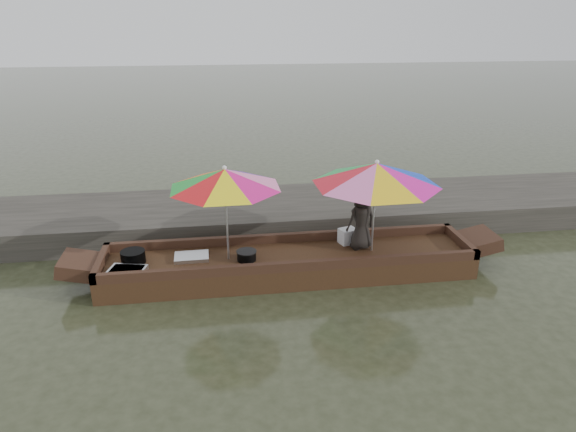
{
  "coord_description": "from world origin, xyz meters",
  "views": [
    {
      "loc": [
        -1.08,
        -7.49,
        3.99
      ],
      "look_at": [
        0.0,
        0.1,
        1.0
      ],
      "focal_mm": 32.0,
      "sensor_mm": 36.0,
      "label": 1
    }
  ],
  "objects": [
    {
      "name": "umbrella_bow",
      "position": [
        -0.98,
        0.0,
        1.12
      ],
      "size": [
        2.28,
        2.28,
        1.55
      ],
      "primitive_type": null,
      "rotation": [
        0.0,
        0.0,
        -0.38
      ],
      "color": "pink",
      "rests_on": "boat_hull"
    },
    {
      "name": "water",
      "position": [
        0.0,
        0.0,
        0.0
      ],
      "size": [
        80.0,
        80.0,
        0.0
      ],
      "primitive_type": "plane",
      "color": "#2B2F1B",
      "rests_on": "ground"
    },
    {
      "name": "umbrella_stern",
      "position": [
        1.39,
        0.0,
        1.12
      ],
      "size": [
        2.72,
        2.72,
        1.55
      ],
      "primitive_type": null,
      "rotation": [
        0.0,
        0.0,
        0.42
      ],
      "color": "orange",
      "rests_on": "boat_hull"
    },
    {
      "name": "dock",
      "position": [
        0.0,
        2.2,
        0.25
      ],
      "size": [
        22.0,
        2.2,
        0.5
      ],
      "primitive_type": "cube",
      "color": "#2D2B26",
      "rests_on": "ground"
    },
    {
      "name": "supply_bag",
      "position": [
        1.07,
        0.34,
        0.48
      ],
      "size": [
        0.33,
        0.3,
        0.26
      ],
      "primitive_type": "cube",
      "rotation": [
        0.0,
        0.0,
        0.32
      ],
      "color": "silver",
      "rests_on": "boat_hull"
    },
    {
      "name": "cooking_pot",
      "position": [
        -2.47,
        0.08,
        0.45
      ],
      "size": [
        0.38,
        0.38,
        0.2
      ],
      "primitive_type": "cylinder",
      "color": "black",
      "rests_on": "boat_hull"
    },
    {
      "name": "tray_crayfish",
      "position": [
        -2.52,
        -0.32,
        0.39
      ],
      "size": [
        0.62,
        0.49,
        0.09
      ],
      "primitive_type": "cube",
      "rotation": [
        0.0,
        0.0,
        -0.24
      ],
      "color": "silver",
      "rests_on": "boat_hull"
    },
    {
      "name": "boat_hull",
      "position": [
        0.0,
        0.0,
        0.17
      ],
      "size": [
        6.01,
        1.2,
        0.35
      ],
      "primitive_type": "cube",
      "color": "black",
      "rests_on": "water"
    },
    {
      "name": "vendor",
      "position": [
        1.23,
        0.12,
        0.86
      ],
      "size": [
        0.58,
        0.46,
        1.03
      ],
      "primitive_type": "imported",
      "rotation": [
        0.0,
        0.0,
        3.44
      ],
      "color": "black",
      "rests_on": "boat_hull"
    },
    {
      "name": "charcoal_grill",
      "position": [
        -0.69,
        -0.08,
        0.42
      ],
      "size": [
        0.3,
        0.3,
        0.14
      ],
      "primitive_type": "cylinder",
      "color": "black",
      "rests_on": "boat_hull"
    },
    {
      "name": "tray_scallop",
      "position": [
        -1.57,
        0.1,
        0.38
      ],
      "size": [
        0.55,
        0.39,
        0.06
      ],
      "primitive_type": "cube",
      "rotation": [
        0.0,
        0.0,
        0.02
      ],
      "color": "silver",
      "rests_on": "boat_hull"
    }
  ]
}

